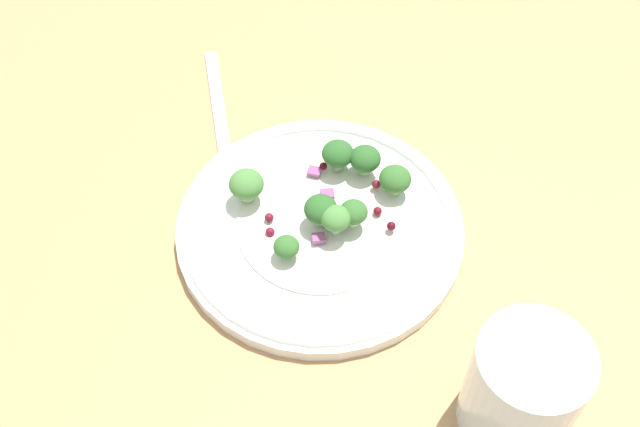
% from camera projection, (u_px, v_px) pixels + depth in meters
% --- Properties ---
extents(ground_plane, '(1.80, 1.80, 0.02)m').
position_uv_depth(ground_plane, '(319.00, 258.00, 0.68)').
color(ground_plane, tan).
extents(plate, '(0.24, 0.24, 0.02)m').
position_uv_depth(plate, '(320.00, 227.00, 0.68)').
color(plate, white).
rests_on(plate, ground_plane).
extents(dressing_pool, '(0.14, 0.14, 0.00)m').
position_uv_depth(dressing_pool, '(320.00, 224.00, 0.68)').
color(dressing_pool, white).
rests_on(dressing_pool, plate).
extents(broccoli_floret_0, '(0.03, 0.03, 0.03)m').
position_uv_depth(broccoli_floret_0, '(395.00, 180.00, 0.68)').
color(broccoli_floret_0, '#ADD18E').
rests_on(broccoli_floret_0, plate).
extents(broccoli_floret_1, '(0.03, 0.03, 0.03)m').
position_uv_depth(broccoli_floret_1, '(365.00, 159.00, 0.69)').
color(broccoli_floret_1, '#ADD18E').
rests_on(broccoli_floret_1, plate).
extents(broccoli_floret_2, '(0.03, 0.03, 0.03)m').
position_uv_depth(broccoli_floret_2, '(321.00, 210.00, 0.66)').
color(broccoli_floret_2, '#9EC684').
rests_on(broccoli_floret_2, plate).
extents(broccoli_floret_3, '(0.03, 0.03, 0.03)m').
position_uv_depth(broccoli_floret_3, '(246.00, 185.00, 0.67)').
color(broccoli_floret_3, '#ADD18E').
rests_on(broccoli_floret_3, plate).
extents(broccoli_floret_4, '(0.03, 0.03, 0.03)m').
position_uv_depth(broccoli_floret_4, '(338.00, 154.00, 0.70)').
color(broccoli_floret_4, '#8EB77A').
rests_on(broccoli_floret_4, plate).
extents(broccoli_floret_5, '(0.02, 0.02, 0.02)m').
position_uv_depth(broccoli_floret_5, '(286.00, 247.00, 0.64)').
color(broccoli_floret_5, '#8EB77A').
rests_on(broccoli_floret_5, plate).
extents(broccoli_floret_6, '(0.02, 0.02, 0.03)m').
position_uv_depth(broccoli_floret_6, '(336.00, 219.00, 0.65)').
color(broccoli_floret_6, '#8EB77A').
rests_on(broccoli_floret_6, plate).
extents(broccoli_floret_7, '(0.02, 0.02, 0.02)m').
position_uv_depth(broccoli_floret_7, '(354.00, 213.00, 0.66)').
color(broccoli_floret_7, '#ADD18E').
rests_on(broccoli_floret_7, plate).
extents(cranberry_0, '(0.01, 0.01, 0.01)m').
position_uv_depth(cranberry_0, '(377.00, 211.00, 0.68)').
color(cranberry_0, maroon).
rests_on(cranberry_0, plate).
extents(cranberry_1, '(0.01, 0.01, 0.01)m').
position_uv_depth(cranberry_1, '(376.00, 184.00, 0.69)').
color(cranberry_1, maroon).
rests_on(cranberry_1, plate).
extents(cranberry_2, '(0.01, 0.01, 0.01)m').
position_uv_depth(cranberry_2, '(270.00, 232.00, 0.67)').
color(cranberry_2, maroon).
rests_on(cranberry_2, plate).
extents(cranberry_3, '(0.01, 0.01, 0.01)m').
position_uv_depth(cranberry_3, '(323.00, 166.00, 0.71)').
color(cranberry_3, '#4C0A14').
rests_on(cranberry_3, plate).
extents(cranberry_4, '(0.01, 0.01, 0.01)m').
position_uv_depth(cranberry_4, '(269.00, 217.00, 0.67)').
color(cranberry_4, maroon).
rests_on(cranberry_4, plate).
extents(cranberry_5, '(0.01, 0.01, 0.01)m').
position_uv_depth(cranberry_5, '(391.00, 226.00, 0.66)').
color(cranberry_5, '#4C0A14').
rests_on(cranberry_5, plate).
extents(onion_bit_0, '(0.01, 0.01, 0.01)m').
position_uv_depth(onion_bit_0, '(327.00, 195.00, 0.69)').
color(onion_bit_0, '#934C84').
rests_on(onion_bit_0, plate).
extents(onion_bit_1, '(0.02, 0.02, 0.00)m').
position_uv_depth(onion_bit_1, '(314.00, 171.00, 0.70)').
color(onion_bit_1, '#934C84').
rests_on(onion_bit_1, plate).
extents(onion_bit_2, '(0.01, 0.02, 0.00)m').
position_uv_depth(onion_bit_2, '(337.00, 220.00, 0.67)').
color(onion_bit_2, '#934C84').
rests_on(onion_bit_2, plate).
extents(onion_bit_3, '(0.01, 0.01, 0.00)m').
position_uv_depth(onion_bit_3, '(322.00, 234.00, 0.66)').
color(onion_bit_3, '#934C84').
rests_on(onion_bit_3, plate).
extents(fork, '(0.08, 0.18, 0.01)m').
position_uv_depth(fork, '(218.00, 127.00, 0.76)').
color(fork, silver).
rests_on(fork, ground_plane).
extents(water_glass, '(0.08, 0.08, 0.09)m').
position_uv_depth(water_glass, '(523.00, 389.00, 0.55)').
color(water_glass, silver).
rests_on(water_glass, ground_plane).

